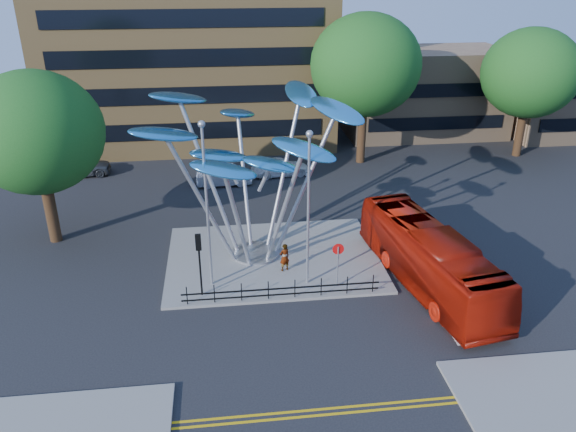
{
  "coord_description": "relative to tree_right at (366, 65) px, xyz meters",
  "views": [
    {
      "loc": [
        -3.61,
        -22.17,
        15.77
      ],
      "look_at": [
        -0.4,
        4.0,
        3.62
      ],
      "focal_mm": 35.0,
      "sensor_mm": 36.0,
      "label": 1
    }
  ],
  "objects": [
    {
      "name": "traffic_island",
      "position": [
        -9.0,
        -16.0,
        -7.96
      ],
      "size": [
        12.0,
        9.0,
        0.15
      ],
      "primitive_type": "cube",
      "color": "slate",
      "rests_on": "ground"
    },
    {
      "name": "tree_far",
      "position": [
        14.0,
        0.0,
        -0.93
      ],
      "size": [
        8.0,
        8.0,
        10.81
      ],
      "color": "black",
      "rests_on": "ground"
    },
    {
      "name": "leaf_sculpture",
      "position": [
        -10.07,
        -15.32,
        -1.16
      ],
      "size": [
        12.72,
        9.54,
        9.51
      ],
      "color": "#9EA0A5",
      "rests_on": "traffic_island"
    },
    {
      "name": "parked_car_right",
      "position": [
        -7.1,
        -2.36,
        -7.36
      ],
      "size": [
        4.83,
        2.37,
        1.35
      ],
      "primitive_type": "imported",
      "rotation": [
        0.0,
        0.0,
        1.68
      ],
      "color": "white",
      "rests_on": "ground"
    },
    {
      "name": "street_lamp_left",
      "position": [
        -12.5,
        -18.5,
        -2.68
      ],
      "size": [
        0.36,
        0.36,
        8.8
      ],
      "color": "#9EA0A5",
      "rests_on": "traffic_island"
    },
    {
      "name": "low_building_near",
      "position": [
        8.0,
        8.0,
        -4.04
      ],
      "size": [
        15.0,
        8.0,
        8.0
      ],
      "primitive_type": "cube",
      "color": "#9C7D5C",
      "rests_on": "ground"
    },
    {
      "name": "red_bus",
      "position": [
        -1.23,
        -19.71,
        -6.43
      ],
      "size": [
        4.59,
        11.84,
        3.22
      ],
      "primitive_type": "imported",
      "rotation": [
        0.0,
        0.0,
        0.17
      ],
      "color": "#971307",
      "rests_on": "ground"
    },
    {
      "name": "double_yellow_near",
      "position": [
        -8.0,
        -28.0,
        -8.03
      ],
      "size": [
        40.0,
        0.12,
        0.01
      ],
      "primitive_type": "cube",
      "color": "gold",
      "rests_on": "ground"
    },
    {
      "name": "no_entry_sign_island",
      "position": [
        -6.0,
        -19.48,
        -6.22
      ],
      "size": [
        0.6,
        0.1,
        2.45
      ],
      "color": "#9EA0A5",
      "rests_on": "traffic_island"
    },
    {
      "name": "tree_left",
      "position": [
        -22.0,
        -12.0,
        -1.24
      ],
      "size": [
        7.6,
        7.6,
        10.32
      ],
      "color": "black",
      "rests_on": "ground"
    },
    {
      "name": "parked_car_mid",
      "position": [
        -11.6,
        -4.0,
        -7.35
      ],
      "size": [
        4.23,
        1.69,
        1.37
      ],
      "primitive_type": "imported",
      "rotation": [
        0.0,
        0.0,
        1.63
      ],
      "color": "#B5B7BD",
      "rests_on": "ground"
    },
    {
      "name": "pedestrian",
      "position": [
        -8.54,
        -17.58,
        -7.08
      ],
      "size": [
        0.69,
        0.58,
        1.62
      ],
      "primitive_type": "imported",
      "rotation": [
        0.0,
        0.0,
        3.54
      ],
      "color": "gray",
      "rests_on": "traffic_island"
    },
    {
      "name": "ground",
      "position": [
        -8.0,
        -22.0,
        -8.04
      ],
      "size": [
        120.0,
        120.0,
        0.0
      ],
      "primitive_type": "plane",
      "color": "black",
      "rests_on": "ground"
    },
    {
      "name": "street_lamp_right",
      "position": [
        -7.5,
        -19.0,
        -2.94
      ],
      "size": [
        0.36,
        0.36,
        8.3
      ],
      "color": "#9EA0A5",
      "rests_on": "traffic_island"
    },
    {
      "name": "double_yellow_far",
      "position": [
        -8.0,
        -28.3,
        -8.03
      ],
      "size": [
        40.0,
        0.12,
        0.01
      ],
      "primitive_type": "cube",
      "color": "gold",
      "rests_on": "ground"
    },
    {
      "name": "low_building_far",
      "position": [
        22.0,
        6.0,
        -4.54
      ],
      "size": [
        12.0,
        8.0,
        7.0
      ],
      "primitive_type": "cube",
      "color": "#9C7D5C",
      "rests_on": "ground"
    },
    {
      "name": "tree_right",
      "position": [
        0.0,
        0.0,
        0.0
      ],
      "size": [
        8.8,
        8.8,
        12.11
      ],
      "color": "black",
      "rests_on": "ground"
    },
    {
      "name": "pedestrian_railing_front",
      "position": [
        -9.0,
        -20.3,
        -7.48
      ],
      "size": [
        10.0,
        0.06,
        1.0
      ],
      "color": "black",
      "rests_on": "traffic_island"
    },
    {
      "name": "parked_car_left",
      "position": [
        -22.92,
        -0.59,
        -7.22
      ],
      "size": [
        5.03,
        2.55,
        1.64
      ],
      "primitive_type": "imported",
      "rotation": [
        0.0,
        0.0,
        1.7
      ],
      "color": "#3C4043",
      "rests_on": "ground"
    },
    {
      "name": "traffic_light_island",
      "position": [
        -13.0,
        -19.5,
        -5.42
      ],
      "size": [
        0.28,
        0.18,
        3.42
      ],
      "color": "black",
      "rests_on": "traffic_island"
    }
  ]
}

